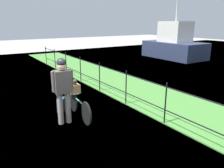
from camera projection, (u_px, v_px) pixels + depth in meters
ground_plane at (64, 136)px, 4.98m from camera, size 60.00×60.00×0.00m
grass_strip at (171, 104)px, 6.85m from camera, size 27.00×2.40×0.03m
iron_fence at (144, 92)px, 6.06m from camera, size 18.04×0.04×1.08m
bicycle_main at (79, 106)px, 5.88m from camera, size 1.60×0.21×0.60m
wooden_crate at (74, 88)px, 6.07m from camera, size 0.35×0.31×0.23m
terrier_dog at (74, 82)px, 6.00m from camera, size 0.32×0.16×0.18m
cyclist_person at (63, 85)px, 5.34m from camera, size 0.29×0.54×1.68m
backpack_on_paving at (61, 105)px, 6.30m from camera, size 0.33×0.31×0.40m
moored_boat_mid at (174, 45)px, 15.59m from camera, size 4.35×2.39×4.16m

